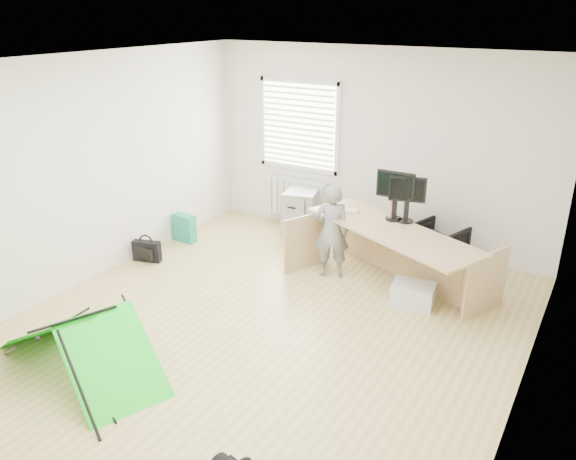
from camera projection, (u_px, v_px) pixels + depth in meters
The scene contains 17 objects.
ground at pixel (269, 324), 6.02m from camera, with size 5.50×5.50×0.00m, color tan.
back_wall at pixel (376, 148), 7.70m from camera, with size 5.00×0.02×2.70m, color silver.
window at pixel (299, 126), 8.17m from camera, with size 1.20×0.06×1.20m, color silver.
radiator at pixel (297, 198), 8.55m from camera, with size 1.00×0.12×0.60m, color silver.
desk at pixel (389, 259), 6.63m from camera, with size 2.26×0.72×0.77m, color tan.
filing_cabinet at pixel (302, 212), 8.26m from camera, with size 0.45×0.59×0.69m, color gray.
monitor_left at pixel (395, 202), 6.69m from camera, with size 0.46×0.10×0.44m, color black.
monitor_right at pixel (407, 205), 6.63m from camera, with size 0.43×0.09×0.41m, color black.
keyboard at pixel (343, 210), 7.08m from camera, with size 0.39×0.13×0.02m, color beige.
thermos at pixel (391, 208), 6.76m from camera, with size 0.07×0.07×0.26m, color #CA7173.
office_chair at pixel (437, 245), 7.30m from camera, with size 0.60×0.62×0.56m, color black.
person at pixel (332, 231), 6.89m from camera, with size 0.44×0.29×1.20m, color slate.
kite at pixel (78, 345), 5.14m from camera, with size 1.79×0.79×0.56m, color #15DF1D, non-canonical shape.
storage_crate at pixel (413, 294), 6.36m from camera, with size 0.47×0.33×0.26m, color silver.
tote_bag at pixel (185, 228), 8.07m from camera, with size 0.34×0.15×0.40m, color #1C8568.
laptop_bag at pixel (147, 251), 7.46m from camera, with size 0.37×0.11×0.28m, color black.
white_box at pixel (131, 385), 4.97m from camera, with size 0.10×0.10×0.10m, color silver.
Camera 1 is at (2.86, -4.36, 3.18)m, focal length 35.00 mm.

